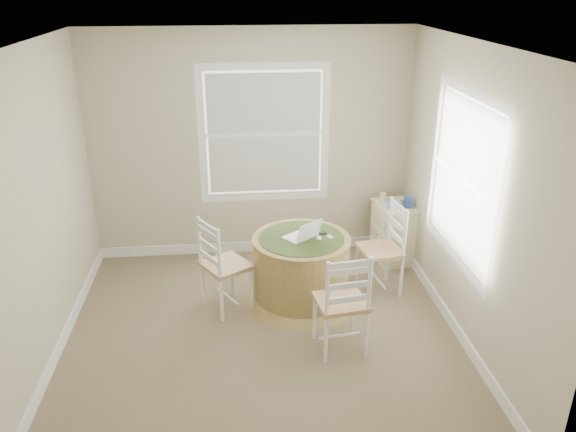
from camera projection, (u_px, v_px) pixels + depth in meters
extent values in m
cube|color=#78634C|center=(263.00, 338.00, 5.17)|extent=(3.60, 3.60, 0.02)
cube|color=white|center=(256.00, 43.00, 4.14)|extent=(3.60, 3.60, 0.02)
cube|color=#B7B090|center=(251.00, 147.00, 6.31)|extent=(3.60, 0.02, 2.60)
cube|color=#B7B090|center=(278.00, 334.00, 3.00)|extent=(3.60, 0.02, 2.60)
cube|color=#B7B090|center=(34.00, 216.00, 4.49)|extent=(0.02, 3.60, 2.60)
cube|color=#B7B090|center=(470.00, 199.00, 4.83)|extent=(0.02, 3.60, 2.60)
cube|color=white|center=(254.00, 246.00, 6.78)|extent=(3.60, 0.02, 0.12)
cube|color=white|center=(61.00, 344.00, 4.98)|extent=(0.02, 3.60, 0.12)
cube|color=white|center=(451.00, 321.00, 5.31)|extent=(0.02, 3.60, 0.12)
cylinder|color=#A28648|center=(301.00, 266.00, 5.64)|extent=(0.96, 0.96, 0.62)
cone|color=#A28648|center=(301.00, 296.00, 5.78)|extent=(1.16, 1.16, 0.07)
cylinder|color=#A28648|center=(301.00, 240.00, 5.52)|extent=(0.98, 0.98, 0.03)
cylinder|color=#38461E|center=(301.00, 238.00, 5.52)|extent=(0.84, 0.84, 0.01)
cone|color=#38461E|center=(301.00, 243.00, 5.54)|extent=(0.94, 0.94, 0.10)
cube|color=white|center=(300.00, 237.00, 5.54)|extent=(0.37, 0.35, 0.02)
cube|color=silver|center=(300.00, 236.00, 5.54)|extent=(0.27, 0.24, 0.00)
cube|color=black|center=(309.00, 231.00, 5.41)|extent=(0.28, 0.23, 0.20)
ellipsoid|color=white|center=(319.00, 238.00, 5.50)|extent=(0.08, 0.10, 0.03)
cube|color=#B7BABF|center=(330.00, 237.00, 5.53)|extent=(0.07, 0.10, 0.02)
cube|color=black|center=(323.00, 234.00, 5.60)|extent=(0.07, 0.07, 0.02)
cube|color=beige|center=(392.00, 233.00, 6.47)|extent=(0.42, 0.54, 0.67)
cube|color=beige|center=(395.00, 206.00, 6.33)|extent=(0.46, 0.57, 0.02)
cube|color=beige|center=(378.00, 250.00, 6.51)|extent=(0.07, 0.42, 0.14)
cube|color=beige|center=(379.00, 234.00, 6.43)|extent=(0.07, 0.42, 0.14)
cube|color=beige|center=(380.00, 219.00, 6.35)|extent=(0.07, 0.42, 0.14)
cube|color=#618BDF|center=(394.00, 204.00, 6.20)|extent=(0.13, 0.13, 0.10)
cube|color=#D9BF4C|center=(398.00, 201.00, 6.35)|extent=(0.16, 0.12, 0.06)
cube|color=#344F9D|center=(407.00, 202.00, 6.25)|extent=(0.09, 0.09, 0.12)
cylinder|color=beige|center=(384.00, 197.00, 6.42)|extent=(0.07, 0.07, 0.09)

